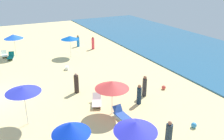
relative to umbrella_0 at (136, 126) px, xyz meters
The scene contains 20 objects.
ocean 20.27m from the umbrella_0, 122.23° to the left, with size 60.00×14.17×0.12m, color #2A5D81.
umbrella_0 is the anchor object (origin of this frame).
umbrella_1 21.05m from the umbrella_0, behind, with size 2.12×2.12×2.66m.
lounge_chair_1_0 21.95m from the umbrella_0, 168.35° to the right, with size 1.37×0.62×0.67m.
lounge_chair_1_1 20.73m from the umbrella_0, 169.32° to the right, with size 1.55×0.98×0.71m.
umbrella_2 4.89m from the umbrella_0, 166.32° to the left, with size 2.31×2.31×2.44m.
lounge_chair_2_0 6.65m from the umbrella_0, behind, with size 1.62×1.21×0.68m.
lounge_chair_2_1 4.69m from the umbrella_0, 159.86° to the left, with size 1.39×0.77×0.69m.
umbrella_3 7.43m from the umbrella_0, 145.13° to the right, with size 2.16×2.16×2.63m.
umbrella_4 18.23m from the umbrella_0, behind, with size 2.03×2.03×2.45m.
umbrella_5 3.05m from the umbrella_0, 107.67° to the right, with size 1.81×1.81×2.74m.
beachgoer_0 8.99m from the umbrella_0, behind, with size 0.51×0.51×1.71m.
beachgoer_1 2.88m from the umbrella_0, 97.76° to the left, with size 0.47×0.47×1.57m.
beachgoer_2 6.35m from the umbrella_0, 144.90° to the left, with size 0.41×0.41×1.55m.
beachgoer_3 7.59m from the umbrella_0, 142.05° to the left, with size 0.48×0.48×1.73m.
beachgoer_4 22.21m from the umbrella_0, 167.67° to the left, with size 0.46×0.46×1.53m.
beachgoer_5 20.58m from the umbrella_0, 162.95° to the left, with size 0.40×0.40×1.62m.
cooler_box_0 14.35m from the umbrella_0, behind, with size 0.50×0.30×0.33m, color white.
beach_ball_1 5.45m from the umbrella_0, 100.47° to the left, with size 0.35×0.35×0.35m, color #328BCC.
beach_ball_2 9.33m from the umbrella_0, 132.42° to the left, with size 0.34×0.34×0.34m, color #E5463C.
Camera 1 is at (18.92, 0.43, 8.98)m, focal length 38.85 mm.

